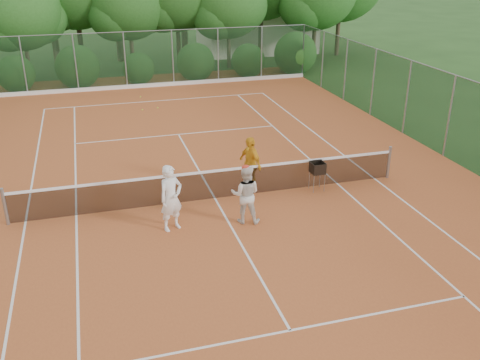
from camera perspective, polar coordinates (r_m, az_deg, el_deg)
name	(u,v)px	position (r m, az deg, el deg)	size (l,w,h in m)	color
ground	(215,199)	(16.44, -2.67, -2.08)	(120.00, 120.00, 0.00)	#234819
clay_court	(215,199)	(16.44, -2.67, -2.05)	(18.00, 36.00, 0.02)	#B45929
club_building	(256,30)	(40.76, 1.76, 15.67)	(8.00, 5.00, 3.00)	beige
tennis_net	(215,184)	(16.22, -2.71, -0.39)	(11.97, 0.10, 1.10)	gray
player_white	(171,198)	(14.43, -7.36, -1.92)	(0.68, 0.44, 1.85)	white
player_center_grp	(246,194)	(14.72, 0.60, -1.52)	(0.99, 0.88, 1.71)	silver
player_yellow	(250,164)	(16.73, 1.08, 1.76)	(1.03, 0.43, 1.75)	gold
ball_hopper	(318,168)	(16.89, 8.27, 1.25)	(0.41, 0.41, 0.94)	gray
stray_ball_a	(142,110)	(25.90, -10.37, 7.39)	(0.07, 0.07, 0.07)	#C7EC37
stray_ball_b	(141,97)	(28.27, -10.57, 8.73)	(0.07, 0.07, 0.07)	#C6DD33
stray_ball_c	(158,108)	(26.11, -8.77, 7.63)	(0.07, 0.07, 0.07)	#CEF037
court_markings	(215,199)	(16.43, -2.67, -2.01)	(11.03, 23.83, 0.01)	white
fence_back	(149,59)	(30.15, -9.66, 12.58)	(18.07, 0.07, 3.00)	#19381E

